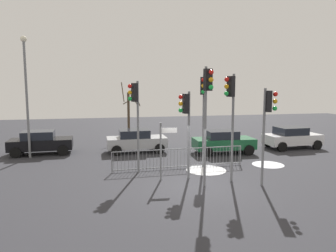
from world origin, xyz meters
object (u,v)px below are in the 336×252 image
(car_black_trailing, at_px, (41,142))
(street_lamp, at_px, (26,85))
(traffic_light_mid_left, at_px, (231,104))
(car_green_near, at_px, (223,141))
(traffic_light_foreground_left, at_px, (203,101))
(traffic_light_rear_right, at_px, (135,106))
(car_white_mid, at_px, (292,137))
(bare_tree_left, at_px, (129,112))
(traffic_light_rear_left, at_px, (268,115))
(direction_sign_post, at_px, (162,148))
(car_silver_far, at_px, (136,140))
(traffic_light_mid_right, at_px, (186,115))
(traffic_light_foreground_right, at_px, (207,100))

(car_black_trailing, relative_size, street_lamp, 0.54)
(traffic_light_mid_left, bearing_deg, car_black_trailing, 29.80)
(car_green_near, relative_size, car_black_trailing, 1.00)
(traffic_light_foreground_left, distance_m, street_lamp, 10.37)
(traffic_light_mid_left, height_order, traffic_light_rear_right, traffic_light_mid_left)
(car_white_mid, distance_m, bare_tree_left, 12.59)
(traffic_light_rear_left, xyz_separation_m, street_lamp, (-11.12, 7.80, 1.24))
(direction_sign_post, relative_size, car_green_near, 0.69)
(traffic_light_rear_left, distance_m, street_lamp, 13.64)
(traffic_light_foreground_left, xyz_separation_m, traffic_light_rear_left, (1.72, -3.49, -0.45))
(traffic_light_mid_left, relative_size, car_silver_far, 1.27)
(street_lamp, xyz_separation_m, bare_tree_left, (6.50, 6.23, -2.22))
(traffic_light_foreground_left, distance_m, bare_tree_left, 11.02)
(traffic_light_mid_left, distance_m, direction_sign_post, 3.65)
(traffic_light_rear_left, xyz_separation_m, direction_sign_post, (-4.23, 1.72, -1.59))
(traffic_light_mid_right, xyz_separation_m, car_black_trailing, (-7.54, 7.13, -2.21))
(traffic_light_mid_right, bearing_deg, traffic_light_rear_left, -125.26)
(bare_tree_left, bearing_deg, traffic_light_mid_right, -83.08)
(traffic_light_mid_left, height_order, traffic_light_foreground_right, traffic_light_foreground_right)
(car_white_mid, bearing_deg, car_silver_far, 172.20)
(traffic_light_mid_left, xyz_separation_m, traffic_light_rear_right, (-3.97, 2.36, -0.21))
(car_white_mid, bearing_deg, traffic_light_mid_left, -141.29)
(car_green_near, bearing_deg, traffic_light_mid_left, -107.33)
(traffic_light_rear_left, bearing_deg, traffic_light_foreground_left, -132.28)
(traffic_light_foreground_right, relative_size, car_white_mid, 1.32)
(direction_sign_post, distance_m, car_green_near, 7.00)
(traffic_light_mid_left, distance_m, car_white_mid, 9.99)
(car_silver_far, bearing_deg, car_black_trailing, 173.36)
(traffic_light_rear_left, bearing_deg, car_silver_far, -128.67)
(traffic_light_rear_right, bearing_deg, traffic_light_rear_left, -142.65)
(traffic_light_rear_right, height_order, traffic_light_foreground_right, traffic_light_foreground_right)
(direction_sign_post, bearing_deg, traffic_light_mid_right, 4.13)
(traffic_light_rear_left, xyz_separation_m, car_black_trailing, (-10.67, 8.84, -2.32))
(car_black_trailing, bearing_deg, traffic_light_mid_right, -45.18)
(direction_sign_post, relative_size, car_white_mid, 0.68)
(traffic_light_rear_right, distance_m, direction_sign_post, 2.60)
(traffic_light_mid_right, relative_size, bare_tree_left, 0.89)
(traffic_light_rear_right, bearing_deg, car_black_trailing, 23.14)
(car_white_mid, bearing_deg, car_green_near, -176.37)
(bare_tree_left, bearing_deg, traffic_light_rear_left, -71.76)
(traffic_light_rear_right, distance_m, car_black_trailing, 8.17)
(traffic_light_rear_right, relative_size, direction_sign_post, 1.71)
(street_lamp, bearing_deg, car_black_trailing, 66.61)
(traffic_light_rear_left, height_order, bare_tree_left, bare_tree_left)
(car_silver_far, bearing_deg, traffic_light_rear_left, -60.70)
(car_green_near, distance_m, car_black_trailing, 11.54)
(car_white_mid, bearing_deg, traffic_light_foreground_right, -143.49)
(direction_sign_post, bearing_deg, bare_tree_left, 96.78)
(traffic_light_mid_right, distance_m, bare_tree_left, 12.44)
(traffic_light_rear_left, xyz_separation_m, bare_tree_left, (-4.62, 14.03, -0.98))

